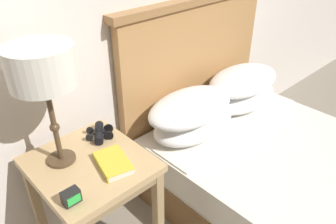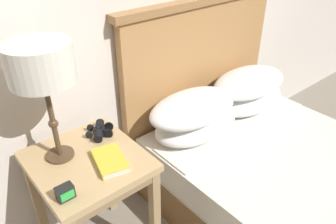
{
  "view_description": "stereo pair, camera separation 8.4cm",
  "coord_description": "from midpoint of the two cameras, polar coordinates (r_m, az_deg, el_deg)",
  "views": [
    {
      "loc": [
        -1.02,
        -0.44,
        1.65
      ],
      "look_at": [
        -0.03,
        0.61,
        0.77
      ],
      "focal_mm": 35.0,
      "sensor_mm": 36.0,
      "label": 1
    },
    {
      "loc": [
        -0.95,
        -0.49,
        1.65
      ],
      "look_at": [
        -0.03,
        0.61,
        0.77
      ],
      "focal_mm": 35.0,
      "sensor_mm": 36.0,
      "label": 2
    }
  ],
  "objects": [
    {
      "name": "nightstand",
      "position": [
        1.64,
        -14.6,
        -11.06
      ],
      "size": [
        0.5,
        0.53,
        0.67
      ],
      "color": "tan",
      "rests_on": "ground_plane"
    },
    {
      "name": "bed",
      "position": [
        2.13,
        17.8,
        -9.66
      ],
      "size": [
        1.31,
        1.79,
        1.21
      ],
      "color": "brown",
      "rests_on": "ground_plane"
    },
    {
      "name": "table_lamp",
      "position": [
        1.4,
        -22.74,
        6.8
      ],
      "size": [
        0.27,
        0.27,
        0.55
      ],
      "color": "#4C3823",
      "rests_on": "nightstand"
    },
    {
      "name": "book_on_nightstand",
      "position": [
        1.52,
        -11.2,
        -8.69
      ],
      "size": [
        0.17,
        0.23,
        0.03
      ],
      "color": "silver",
      "rests_on": "nightstand"
    },
    {
      "name": "binoculars_pair",
      "position": [
        1.71,
        -13.25,
        -3.57
      ],
      "size": [
        0.16,
        0.16,
        0.05
      ],
      "color": "black",
      "rests_on": "nightstand"
    },
    {
      "name": "alarm_clock",
      "position": [
        1.39,
        -18.24,
        -13.9
      ],
      "size": [
        0.07,
        0.05,
        0.06
      ],
      "color": "black",
      "rests_on": "nightstand"
    }
  ]
}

